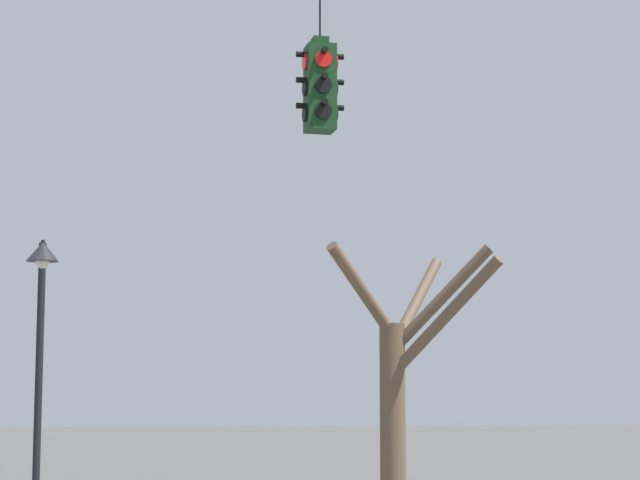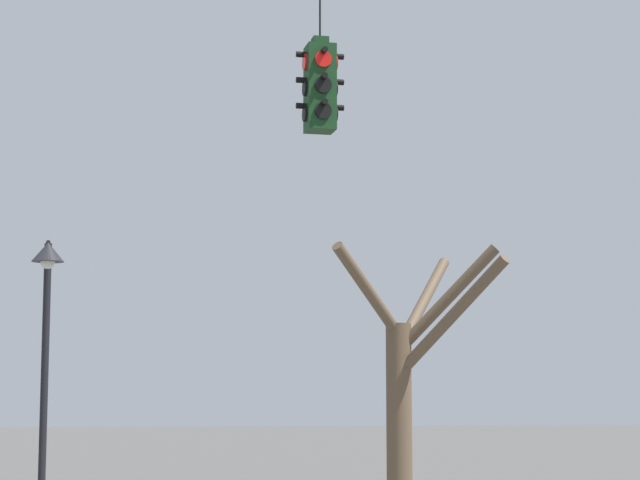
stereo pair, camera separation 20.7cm
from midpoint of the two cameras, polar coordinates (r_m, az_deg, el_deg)
The scene contains 3 objects.
traffic_light_near_left_pole at distance 15.01m, azimuth 0.40°, elevation 7.06°, with size 0.58×0.58×3.30m.
street_lamp at distance 20.08m, azimuth -12.11°, elevation -3.23°, with size 0.51×0.88×4.75m.
bare_tree at distance 22.65m, azimuth 4.35°, elevation -6.32°, with size 3.20×4.10×5.11m.
Camera 2 is at (-1.69, -13.90, 2.22)m, focal length 70.00 mm.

